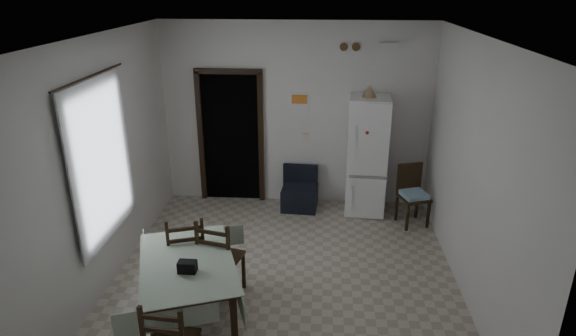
% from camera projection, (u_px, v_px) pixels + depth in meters
% --- Properties ---
extents(ground, '(4.50, 4.50, 0.00)m').
position_uv_depth(ground, '(285.00, 276.00, 6.00)').
color(ground, '#B6A995').
rests_on(ground, ground).
extents(ceiling, '(4.20, 4.50, 0.02)m').
position_uv_depth(ceiling, '(284.00, 36.00, 4.94)').
color(ceiling, white).
rests_on(ceiling, ground).
extents(wall_back, '(4.20, 0.02, 2.90)m').
position_uv_depth(wall_back, '(296.00, 116.00, 7.56)').
color(wall_back, silver).
rests_on(wall_back, ground).
extents(wall_front, '(4.20, 0.02, 2.90)m').
position_uv_depth(wall_front, '(259.00, 284.00, 3.38)').
color(wall_front, silver).
rests_on(wall_front, ground).
extents(wall_left, '(0.02, 4.50, 2.90)m').
position_uv_depth(wall_left, '(106.00, 163.00, 5.61)').
color(wall_left, silver).
rests_on(wall_left, ground).
extents(wall_right, '(0.02, 4.50, 2.90)m').
position_uv_depth(wall_right, '(473.00, 173.00, 5.33)').
color(wall_right, silver).
rests_on(wall_right, ground).
extents(doorway, '(1.06, 0.52, 2.22)m').
position_uv_depth(doorway, '(234.00, 134.00, 7.96)').
color(doorway, black).
rests_on(doorway, ground).
extents(window_recess, '(0.10, 1.20, 1.60)m').
position_uv_depth(window_recess, '(93.00, 161.00, 5.40)').
color(window_recess, silver).
rests_on(window_recess, ground).
extents(curtain, '(0.02, 1.45, 1.85)m').
position_uv_depth(curtain, '(102.00, 161.00, 5.39)').
color(curtain, beige).
rests_on(curtain, ground).
extents(curtain_rod, '(0.02, 1.60, 0.02)m').
position_uv_depth(curtain_rod, '(90.00, 76.00, 5.04)').
color(curtain_rod, black).
rests_on(curtain_rod, ground).
extents(calendar, '(0.28, 0.02, 0.40)m').
position_uv_depth(calendar, '(299.00, 105.00, 7.48)').
color(calendar, white).
rests_on(calendar, ground).
extents(calendar_image, '(0.24, 0.01, 0.14)m').
position_uv_depth(calendar_image, '(299.00, 99.00, 7.44)').
color(calendar_image, orange).
rests_on(calendar_image, ground).
extents(light_switch, '(0.08, 0.02, 0.12)m').
position_uv_depth(light_switch, '(305.00, 137.00, 7.67)').
color(light_switch, beige).
rests_on(light_switch, ground).
extents(vent_left, '(0.12, 0.03, 0.12)m').
position_uv_depth(vent_left, '(344.00, 47.00, 7.11)').
color(vent_left, brown).
rests_on(vent_left, ground).
extents(vent_right, '(0.12, 0.03, 0.12)m').
position_uv_depth(vent_right, '(356.00, 47.00, 7.09)').
color(vent_right, brown).
rests_on(vent_right, ground).
extents(emergency_light, '(0.25, 0.07, 0.09)m').
position_uv_depth(emergency_light, '(389.00, 45.00, 7.03)').
color(emergency_light, white).
rests_on(emergency_light, ground).
extents(fridge, '(0.64, 0.64, 1.84)m').
position_uv_depth(fridge, '(367.00, 156.00, 7.38)').
color(fridge, white).
rests_on(fridge, ground).
extents(tan_cone, '(0.21, 0.21, 0.17)m').
position_uv_depth(tan_cone, '(370.00, 91.00, 7.01)').
color(tan_cone, tan).
rests_on(tan_cone, fridge).
extents(navy_seat, '(0.59, 0.57, 0.67)m').
position_uv_depth(navy_seat, '(300.00, 189.00, 7.66)').
color(navy_seat, black).
rests_on(navy_seat, ground).
extents(corner_chair, '(0.51, 0.51, 0.92)m').
position_uv_depth(corner_chair, '(414.00, 196.00, 7.11)').
color(corner_chair, black).
rests_on(corner_chair, ground).
extents(dining_table, '(1.36, 1.66, 0.74)m').
position_uv_depth(dining_table, '(190.00, 292.00, 5.07)').
color(dining_table, '#A9BBA0').
rests_on(dining_table, ground).
extents(black_bag, '(0.18, 0.11, 0.12)m').
position_uv_depth(black_bag, '(187.00, 267.00, 4.75)').
color(black_bag, black).
rests_on(black_bag, dining_table).
extents(dining_chair_far_left, '(0.55, 0.55, 1.02)m').
position_uv_depth(dining_chair_far_left, '(186.00, 253.00, 5.54)').
color(dining_chair_far_left, black).
rests_on(dining_chair_far_left, ground).
extents(dining_chair_far_right, '(0.53, 0.53, 1.01)m').
position_uv_depth(dining_chair_far_right, '(221.00, 256.00, 5.47)').
color(dining_chair_far_right, black).
rests_on(dining_chair_far_right, ground).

